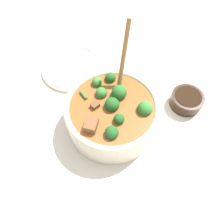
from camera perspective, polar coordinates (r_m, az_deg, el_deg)
name	(u,v)px	position (r m, az deg, el deg)	size (l,w,h in m)	color
ground_plane	(112,123)	(0.65, 0.00, -2.88)	(4.00, 4.00, 0.00)	silver
stew_bowl	(112,113)	(0.60, 0.04, -0.27)	(0.26, 0.26, 0.26)	beige
condiment_bowl	(187,100)	(0.70, 18.94, 3.04)	(0.10, 0.10, 0.04)	black
empty_plate	(73,67)	(0.78, -10.26, 11.44)	(0.21, 0.21, 0.02)	silver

